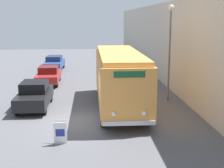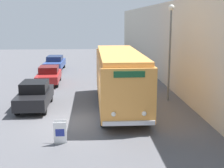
{
  "view_description": "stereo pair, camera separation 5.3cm",
  "coord_description": "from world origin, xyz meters",
  "px_view_note": "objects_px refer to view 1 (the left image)",
  "views": [
    {
      "loc": [
        0.59,
        -15.52,
        5.23
      ],
      "look_at": [
        1.71,
        0.24,
        1.93
      ],
      "focal_mm": 50.0,
      "sensor_mm": 36.0,
      "label": 1
    },
    {
      "loc": [
        0.65,
        -15.52,
        5.23
      ],
      "look_at": [
        1.71,
        0.24,
        1.93
      ],
      "focal_mm": 50.0,
      "sensor_mm": 36.0,
      "label": 2
    }
  ],
  "objects_px": {
    "sign_board": "(60,133)",
    "streetlamp": "(170,39)",
    "parked_car_near": "(35,95)",
    "parked_car_far": "(54,63)",
    "vintage_bus": "(119,77)",
    "parked_car_mid": "(49,75)"
  },
  "relations": [
    {
      "from": "parked_car_near",
      "to": "parked_car_mid",
      "type": "distance_m",
      "value": 7.1
    },
    {
      "from": "parked_car_mid",
      "to": "parked_car_far",
      "type": "relative_size",
      "value": 0.88
    },
    {
      "from": "parked_car_near",
      "to": "parked_car_mid",
      "type": "height_order",
      "value": "parked_car_near"
    },
    {
      "from": "streetlamp",
      "to": "parked_car_near",
      "type": "bearing_deg",
      "value": -171.92
    },
    {
      "from": "parked_car_near",
      "to": "parked_car_far",
      "type": "height_order",
      "value": "parked_car_near"
    },
    {
      "from": "vintage_bus",
      "to": "parked_car_far",
      "type": "height_order",
      "value": "vintage_bus"
    },
    {
      "from": "vintage_bus",
      "to": "parked_car_near",
      "type": "relative_size",
      "value": 2.3
    },
    {
      "from": "streetlamp",
      "to": "parked_car_mid",
      "type": "height_order",
      "value": "streetlamp"
    },
    {
      "from": "sign_board",
      "to": "parked_car_near",
      "type": "xyz_separation_m",
      "value": [
        -2.02,
        5.62,
        0.3
      ]
    },
    {
      "from": "sign_board",
      "to": "parked_car_mid",
      "type": "height_order",
      "value": "parked_car_mid"
    },
    {
      "from": "sign_board",
      "to": "parked_car_near",
      "type": "bearing_deg",
      "value": 109.75
    },
    {
      "from": "parked_car_mid",
      "to": "parked_car_far",
      "type": "xyz_separation_m",
      "value": [
        -0.29,
        6.97,
        0.03
      ]
    },
    {
      "from": "parked_car_mid",
      "to": "parked_car_far",
      "type": "height_order",
      "value": "parked_car_far"
    },
    {
      "from": "vintage_bus",
      "to": "parked_car_mid",
      "type": "relative_size",
      "value": 2.28
    },
    {
      "from": "vintage_bus",
      "to": "parked_car_near",
      "type": "height_order",
      "value": "vintage_bus"
    },
    {
      "from": "sign_board",
      "to": "streetlamp",
      "type": "height_order",
      "value": "streetlamp"
    },
    {
      "from": "parked_car_mid",
      "to": "vintage_bus",
      "type": "bearing_deg",
      "value": -55.95
    },
    {
      "from": "streetlamp",
      "to": "parked_car_far",
      "type": "height_order",
      "value": "streetlamp"
    },
    {
      "from": "streetlamp",
      "to": "parked_car_mid",
      "type": "bearing_deg",
      "value": 145.07
    },
    {
      "from": "streetlamp",
      "to": "sign_board",
      "type": "bearing_deg",
      "value": -133.01
    },
    {
      "from": "streetlamp",
      "to": "parked_car_near",
      "type": "distance_m",
      "value": 9.04
    },
    {
      "from": "streetlamp",
      "to": "parked_car_mid",
      "type": "distance_m",
      "value": 10.81
    }
  ]
}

